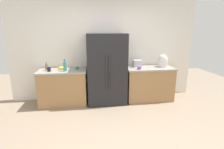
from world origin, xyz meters
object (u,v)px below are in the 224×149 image
(toaster, at_px, (137,63))
(bottle_b, at_px, (47,67))
(bottle_a, at_px, (65,66))
(cup_b, at_px, (77,68))
(refrigerator, at_px, (106,69))
(rice_cooker, at_px, (163,61))
(cup_c, at_px, (49,69))
(cup_a, at_px, (139,68))
(bowl_a, at_px, (63,68))

(toaster, relative_size, bottle_b, 1.08)
(toaster, distance_m, bottle_a, 1.85)
(toaster, height_order, cup_b, toaster)
(refrigerator, xyz_separation_m, cup_b, (-0.74, 0.04, 0.04))
(rice_cooker, relative_size, cup_c, 3.24)
(rice_cooker, distance_m, cup_b, 2.24)
(bottle_b, distance_m, cup_c, 0.18)
(cup_b, bearing_deg, toaster, 4.06)
(refrigerator, height_order, cup_a, refrigerator)
(bottle_a, height_order, bottle_b, bottle_a)
(refrigerator, relative_size, cup_c, 17.01)
(toaster, bearing_deg, cup_a, -95.76)
(toaster, xyz_separation_m, rice_cooker, (0.67, -0.10, 0.07))
(cup_c, bearing_deg, rice_cooker, 2.73)
(cup_b, height_order, bowl_a, cup_b)
(bottle_a, height_order, cup_c, bottle_a)
(toaster, xyz_separation_m, bottle_b, (-2.30, -0.08, -0.01))
(cup_c, distance_m, bowl_a, 0.35)
(refrigerator, bearing_deg, rice_cooker, 1.92)
(cup_a, relative_size, bowl_a, 0.48)
(rice_cooker, xyz_separation_m, bottle_a, (-2.50, -0.16, -0.05))
(toaster, bearing_deg, bottle_a, -172.04)
(rice_cooker, height_order, cup_c, rice_cooker)
(toaster, relative_size, cup_c, 2.08)
(rice_cooker, distance_m, bottle_b, 2.96)
(cup_a, distance_m, cup_b, 1.55)
(refrigerator, bearing_deg, cup_b, 177.13)
(toaster, xyz_separation_m, cup_b, (-1.57, -0.11, -0.05))
(cup_b, distance_m, cup_c, 0.65)
(bottle_b, relative_size, cup_b, 2.31)
(bottle_b, relative_size, cup_a, 2.09)
(cup_c, bearing_deg, refrigerator, 3.62)
(cup_b, bearing_deg, cup_a, -7.46)
(refrigerator, xyz_separation_m, rice_cooker, (1.50, 0.05, 0.17))
(cup_a, bearing_deg, refrigerator, 168.44)
(refrigerator, height_order, bowl_a, refrigerator)
(toaster, bearing_deg, bowl_a, -178.78)
(refrigerator, relative_size, rice_cooker, 5.26)
(cup_b, bearing_deg, cup_c, -169.00)
(bottle_a, xyz_separation_m, cup_a, (1.80, -0.06, -0.08))
(cup_a, relative_size, cup_b, 1.11)
(rice_cooker, bearing_deg, toaster, 171.60)
(toaster, bearing_deg, bottle_b, -177.95)
(bottle_a, bearing_deg, toaster, 7.96)
(cup_b, bearing_deg, bottle_b, 177.67)
(cup_b, xyz_separation_m, cup_c, (-0.64, -0.12, 0.01))
(cup_b, xyz_separation_m, bowl_a, (-0.34, 0.07, -0.01))
(refrigerator, distance_m, cup_c, 1.38)
(bottle_a, distance_m, bowl_a, 0.25)
(bottle_b, distance_m, cup_b, 0.73)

